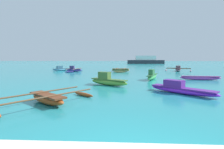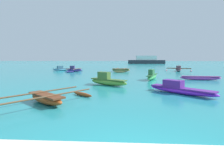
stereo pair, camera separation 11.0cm
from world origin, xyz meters
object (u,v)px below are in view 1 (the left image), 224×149
object	(u,v)px
moored_boat_5	(121,70)
moored_boat_7	(181,89)
moored_boat_0	(108,81)
distant_ferry	(145,60)
moored_boat_6	(200,78)
moored_boat_4	(74,70)
moored_boat_3	(62,69)
moored_boat_1	(178,69)
moored_boat_8	(47,99)
moored_boat_2	(152,76)

from	to	relation	value
moored_boat_5	moored_boat_7	size ratio (longest dim) A/B	1.16
moored_boat_0	distant_ferry	world-z (taller)	distant_ferry
moored_boat_6	distant_ferry	world-z (taller)	distant_ferry
moored_boat_0	moored_boat_4	xyz separation A→B (m)	(-6.33, 13.24, -0.06)
moored_boat_0	distant_ferry	xyz separation A→B (m)	(10.11, 52.22, 0.83)
moored_boat_3	moored_boat_7	size ratio (longest dim) A/B	0.82
moored_boat_3	moored_boat_6	bearing A→B (deg)	-73.51
moored_boat_1	moored_boat_8	bearing A→B (deg)	169.62
moored_boat_1	moored_boat_7	bearing A→B (deg)	-176.47
moored_boat_0	moored_boat_2	size ratio (longest dim) A/B	0.88
moored_boat_1	moored_boat_3	xyz separation A→B (m)	(-19.02, -0.11, -0.02)
moored_boat_3	moored_boat_8	size ratio (longest dim) A/B	0.63
moored_boat_8	moored_boat_2	bearing A→B (deg)	93.86
moored_boat_7	distant_ferry	distance (m)	55.48
moored_boat_8	moored_boat_3	bearing A→B (deg)	145.38
moored_boat_1	moored_boat_4	distance (m)	16.62
moored_boat_2	distant_ferry	size ratio (longest dim) A/B	0.27
moored_boat_6	moored_boat_7	size ratio (longest dim) A/B	1.10
moored_boat_7	moored_boat_8	size ratio (longest dim) A/B	0.77
moored_boat_1	moored_boat_6	distance (m)	11.47
moored_boat_7	moored_boat_8	bearing A→B (deg)	-115.25
moored_boat_5	distant_ferry	xyz separation A→B (m)	(9.15, 38.81, 0.93)
moored_boat_3	moored_boat_0	bearing A→B (deg)	-100.13
distant_ferry	moored_boat_2	bearing A→B (deg)	-97.08
moored_boat_1	moored_boat_3	size ratio (longest dim) A/B	1.50
moored_boat_3	moored_boat_7	bearing A→B (deg)	-93.92
moored_boat_0	moored_boat_8	bearing A→B (deg)	-81.09
moored_boat_0	moored_boat_5	world-z (taller)	moored_boat_0
moored_boat_0	moored_boat_7	xyz separation A→B (m)	(4.56, -2.97, -0.09)
moored_boat_0	moored_boat_7	distance (m)	5.44
distant_ferry	moored_boat_3	bearing A→B (deg)	-116.92
moored_boat_5	moored_boat_8	size ratio (longest dim) A/B	0.90
moored_boat_1	moored_boat_7	world-z (taller)	moored_boat_1
moored_boat_1	distant_ferry	bearing A→B (deg)	21.01
moored_boat_0	moored_boat_8	size ratio (longest dim) A/B	0.71
moored_boat_2	moored_boat_4	world-z (taller)	moored_boat_2
moored_boat_4	distant_ferry	bearing A→B (deg)	74.07
moored_boat_0	moored_boat_4	distance (m)	14.67
moored_boat_6	moored_boat_3	bearing A→B (deg)	152.90
moored_boat_5	moored_boat_2	bearing A→B (deg)	-65.55
moored_boat_2	moored_boat_4	bearing A→B (deg)	69.16
moored_boat_1	moored_boat_2	world-z (taller)	moored_boat_2
moored_boat_6	moored_boat_8	size ratio (longest dim) A/B	0.85
moored_boat_4	moored_boat_6	bearing A→B (deg)	-25.63
moored_boat_5	moored_boat_7	world-z (taller)	moored_boat_7
moored_boat_1	moored_boat_3	bearing A→B (deg)	111.22
moored_boat_4	moored_boat_6	distance (m)	17.77
moored_boat_2	moored_boat_1	bearing A→B (deg)	-7.57
moored_boat_1	moored_boat_4	world-z (taller)	moored_boat_4
moored_boat_3	moored_boat_5	distance (m)	9.90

